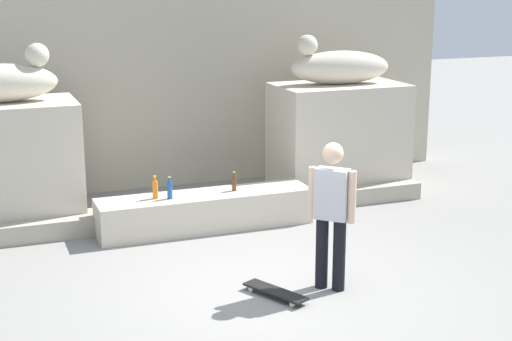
# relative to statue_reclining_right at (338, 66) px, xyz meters

# --- Properties ---
(ground_plane) EXTENTS (40.00, 40.00, 0.00)m
(ground_plane) POSITION_rel_statue_reclining_right_xyz_m (-2.52, -3.34, -2.03)
(ground_plane) COLOR gray
(facade_wall) EXTENTS (10.17, 0.60, 5.84)m
(facade_wall) POSITION_rel_statue_reclining_right_xyz_m (-2.52, 1.59, 0.89)
(facade_wall) COLOR #B2AB95
(facade_wall) RESTS_ON ground_plane
(pedestal_left) EXTENTS (2.03, 1.22, 1.75)m
(pedestal_left) POSITION_rel_statue_reclining_right_xyz_m (-5.08, -0.00, -1.16)
(pedestal_left) COLOR beige
(pedestal_left) RESTS_ON ground_plane
(pedestal_right) EXTENTS (2.03, 1.22, 1.75)m
(pedestal_right) POSITION_rel_statue_reclining_right_xyz_m (0.04, -0.00, -1.16)
(pedestal_right) COLOR beige
(pedestal_right) RESTS_ON ground_plane
(statue_reclining_right) EXTENTS (1.65, 0.72, 0.78)m
(statue_reclining_right) POSITION_rel_statue_reclining_right_xyz_m (0.00, 0.00, 0.00)
(statue_reclining_right) COLOR beige
(statue_reclining_right) RESTS_ON pedestal_right
(ledge_block) EXTENTS (2.98, 0.65, 0.49)m
(ledge_block) POSITION_rel_statue_reclining_right_xyz_m (-2.52, -1.04, -1.78)
(ledge_block) COLOR beige
(ledge_block) RESTS_ON ground_plane
(skater) EXTENTS (0.41, 0.40, 1.67)m
(skater) POSITION_rel_statue_reclining_right_xyz_m (-1.85, -3.57, -1.11)
(skater) COLOR black
(skater) RESTS_ON ground_plane
(skateboard) EXTENTS (0.53, 0.81, 0.08)m
(skateboard) POSITION_rel_statue_reclining_right_xyz_m (-2.51, -3.58, -1.97)
(skateboard) COLOR black
(skateboard) RESTS_ON ground_plane
(bottle_orange) EXTENTS (0.07, 0.07, 0.31)m
(bottle_orange) POSITION_rel_statue_reclining_right_xyz_m (-3.21, -1.02, -1.41)
(bottle_orange) COLOR orange
(bottle_orange) RESTS_ON ledge_block
(bottle_brown) EXTENTS (0.06, 0.06, 0.27)m
(bottle_brown) POSITION_rel_statue_reclining_right_xyz_m (-2.09, -1.03, -1.43)
(bottle_brown) COLOR #593314
(bottle_brown) RESTS_ON ledge_block
(bottle_blue) EXTENTS (0.07, 0.07, 0.30)m
(bottle_blue) POSITION_rel_statue_reclining_right_xyz_m (-3.03, -1.10, -1.41)
(bottle_blue) COLOR #194C99
(bottle_blue) RESTS_ON ledge_block
(stair_step) EXTENTS (7.15, 0.50, 0.26)m
(stair_step) POSITION_rel_statue_reclining_right_xyz_m (-2.52, -0.63, -1.90)
(stair_step) COLOR #A9A08F
(stair_step) RESTS_ON ground_plane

